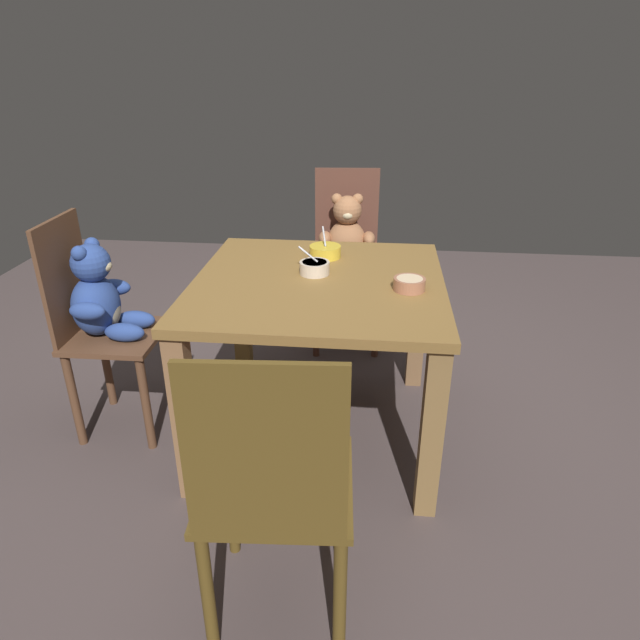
# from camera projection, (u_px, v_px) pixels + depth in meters

# --- Properties ---
(ground_plane) EXTENTS (5.20, 5.20, 0.04)m
(ground_plane) POSITION_uv_depth(u_px,v_px,m) (319.00, 432.00, 2.50)
(ground_plane) COLOR #4E4140
(dining_table) EXTENTS (0.98, 0.99, 0.72)m
(dining_table) POSITION_uv_depth(u_px,v_px,m) (319.00, 309.00, 2.24)
(dining_table) COLOR olive
(dining_table) RESTS_ON ground_plane
(teddy_chair_near_left) EXTENTS (0.37, 0.37, 0.94)m
(teddy_chair_near_left) POSITION_uv_depth(u_px,v_px,m) (100.00, 307.00, 2.29)
(teddy_chair_near_left) COLOR brown
(teddy_chair_near_left) RESTS_ON ground_plane
(teddy_chair_near_front) EXTENTS (0.44, 0.43, 0.94)m
(teddy_chair_near_front) POSITION_uv_depth(u_px,v_px,m) (274.00, 463.00, 1.44)
(teddy_chair_near_front) COLOR brown
(teddy_chair_near_front) RESTS_ON ground_plane
(teddy_chair_far_center) EXTENTS (0.41, 0.43, 0.96)m
(teddy_chair_far_center) POSITION_uv_depth(u_px,v_px,m) (347.00, 244.00, 3.06)
(teddy_chair_far_center) COLOR brown
(teddy_chair_far_center) RESTS_ON ground_plane
(porridge_bowl_cream_center) EXTENTS (0.13, 0.12, 0.11)m
(porridge_bowl_cream_center) POSITION_uv_depth(u_px,v_px,m) (315.00, 267.00, 2.23)
(porridge_bowl_cream_center) COLOR beige
(porridge_bowl_cream_center) RESTS_ON dining_table
(porridge_bowl_yellow_far_center) EXTENTS (0.14, 0.14, 0.12)m
(porridge_bowl_yellow_far_center) POSITION_uv_depth(u_px,v_px,m) (325.00, 251.00, 2.41)
(porridge_bowl_yellow_far_center) COLOR yellow
(porridge_bowl_yellow_far_center) RESTS_ON dining_table
(porridge_bowl_terracotta_near_right) EXTENTS (0.12, 0.12, 0.05)m
(porridge_bowl_terracotta_near_right) POSITION_uv_depth(u_px,v_px,m) (409.00, 284.00, 2.08)
(porridge_bowl_terracotta_near_right) COLOR #B27154
(porridge_bowl_terracotta_near_right) RESTS_ON dining_table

